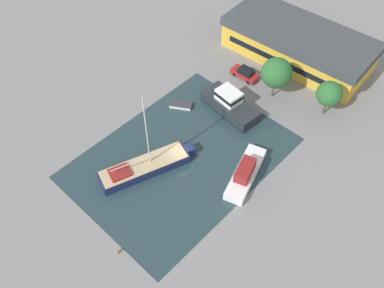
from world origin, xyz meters
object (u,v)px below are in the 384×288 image
(quay_tree_by_water, at_px, (329,94))
(parked_car, at_px, (245,73))
(cabin_boat, at_px, (245,173))
(warehouse_building, at_px, (298,44))
(small_dinghy, at_px, (181,105))
(quay_tree_near_building, at_px, (276,73))
(motor_cruiser, at_px, (230,104))
(sailboat_moored, at_px, (145,167))

(quay_tree_by_water, bearing_deg, parked_car, -173.10)
(parked_car, bearing_deg, cabin_boat, -142.59)
(warehouse_building, height_order, small_dinghy, warehouse_building)
(quay_tree_near_building, distance_m, cabin_boat, 16.69)
(quay_tree_near_building, bearing_deg, motor_cruiser, -112.36)
(sailboat_moored, distance_m, small_dinghy, 12.62)
(small_dinghy, height_order, cabin_boat, cabin_boat)
(sailboat_moored, bearing_deg, quay_tree_near_building, 100.77)
(parked_car, distance_m, sailboat_moored, 23.45)
(sailboat_moored, distance_m, motor_cruiser, 16.13)
(parked_car, height_order, small_dinghy, parked_car)
(warehouse_building, bearing_deg, cabin_boat, -73.24)
(warehouse_building, xyz_separation_m, motor_cruiser, (-0.06, -17.03, -1.46))
(warehouse_building, xyz_separation_m, parked_car, (-2.98, -9.77, -1.88))
(warehouse_building, bearing_deg, parked_car, -110.60)
(cabin_boat, bearing_deg, sailboat_moored, -159.78)
(warehouse_building, distance_m, cabin_boat, 26.86)
(quay_tree_by_water, height_order, motor_cruiser, quay_tree_by_water)
(quay_tree_by_water, xyz_separation_m, small_dinghy, (-16.26, -13.37, -3.62))
(small_dinghy, bearing_deg, warehouse_building, 133.10)
(warehouse_building, height_order, cabin_boat, warehouse_building)
(parked_car, relative_size, small_dinghy, 1.28)
(parked_car, xyz_separation_m, motor_cruiser, (2.92, -7.26, 0.42))
(small_dinghy, bearing_deg, sailboat_moored, -8.96)
(quay_tree_by_water, bearing_deg, cabin_boat, -93.76)
(small_dinghy, relative_size, cabin_boat, 0.38)
(warehouse_building, height_order, quay_tree_near_building, quay_tree_near_building)
(sailboat_moored, bearing_deg, warehouse_building, 108.25)
(cabin_boat, bearing_deg, motor_cruiser, 121.50)
(quay_tree_near_building, bearing_deg, parked_car, 175.63)
(quay_tree_near_building, relative_size, sailboat_moored, 0.52)
(quay_tree_near_building, height_order, parked_car, quay_tree_near_building)
(cabin_boat, bearing_deg, quay_tree_by_water, 68.46)
(quay_tree_by_water, relative_size, cabin_boat, 0.62)
(quay_tree_by_water, distance_m, small_dinghy, 21.35)
(quay_tree_near_building, relative_size, quay_tree_by_water, 1.18)
(warehouse_building, distance_m, parked_car, 10.39)
(parked_car, height_order, motor_cruiser, motor_cruiser)
(small_dinghy, xyz_separation_m, cabin_boat, (15.14, -3.62, 0.69))
(quay_tree_near_building, distance_m, sailboat_moored, 23.51)
(motor_cruiser, bearing_deg, sailboat_moored, -176.56)
(small_dinghy, bearing_deg, cabin_boat, 44.75)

